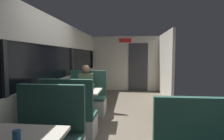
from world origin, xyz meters
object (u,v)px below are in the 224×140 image
at_px(dining_table_mid_window, 79,95).
at_px(seated_passenger, 86,94).
at_px(bench_mid_window_facing_end, 69,120).
at_px(coffee_cup_primary, 74,90).
at_px(coffee_cup_secondary, 17,135).
at_px(bench_mid_window_facing_entry, 87,101).

relative_size(dining_table_mid_window, seated_passenger, 0.71).
height_order(dining_table_mid_window, bench_mid_window_facing_end, bench_mid_window_facing_end).
bearing_deg(coffee_cup_primary, coffee_cup_secondary, -86.29).
xyz_separation_m(dining_table_mid_window, bench_mid_window_facing_entry, (0.00, 0.70, -0.31)).
bearing_deg(bench_mid_window_facing_entry, coffee_cup_secondary, -88.57).
distance_m(dining_table_mid_window, bench_mid_window_facing_entry, 0.77).
height_order(seated_passenger, coffee_cup_secondary, seated_passenger).
relative_size(bench_mid_window_facing_entry, coffee_cup_primary, 12.22).
xyz_separation_m(bench_mid_window_facing_entry, seated_passenger, (0.00, -0.07, 0.21)).
bearing_deg(bench_mid_window_facing_end, seated_passenger, 90.00).
relative_size(dining_table_mid_window, bench_mid_window_facing_entry, 0.82).
bearing_deg(coffee_cup_primary, bench_mid_window_facing_end, -83.26).
distance_m(seated_passenger, coffee_cup_secondary, 2.96).
xyz_separation_m(bench_mid_window_facing_end, seated_passenger, (0.00, 1.33, 0.21)).
bearing_deg(bench_mid_window_facing_entry, bench_mid_window_facing_end, -90.00).
distance_m(dining_table_mid_window, coffee_cup_secondary, 2.32).
bearing_deg(seated_passenger, bench_mid_window_facing_entry, 90.00).
height_order(bench_mid_window_facing_end, bench_mid_window_facing_entry, same).
relative_size(bench_mid_window_facing_end, seated_passenger, 0.87).
distance_m(bench_mid_window_facing_entry, coffee_cup_secondary, 3.05).
distance_m(seated_passenger, coffee_cup_primary, 0.81).
height_order(bench_mid_window_facing_end, coffee_cup_secondary, bench_mid_window_facing_end).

